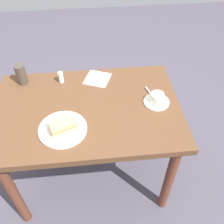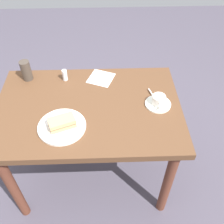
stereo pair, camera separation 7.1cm
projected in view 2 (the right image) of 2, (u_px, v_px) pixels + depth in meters
ground_plane at (94, 173)px, 2.04m from camera, size 6.00×6.00×0.00m
dining_table at (89, 119)px, 1.59m from camera, size 1.09×0.73×0.74m
sandwich_plate at (62, 127)px, 1.40m from camera, size 0.26×0.26×0.01m
sandwich_front at (62, 123)px, 1.37m from camera, size 0.16×0.12×0.05m
coffee_saucer at (158, 104)px, 1.52m from camera, size 0.15×0.15×0.01m
coffee_cup at (159, 100)px, 1.50m from camera, size 0.08×0.10×0.06m
spoon at (153, 95)px, 1.57m from camera, size 0.04×0.10×0.01m
napkin at (101, 78)px, 1.70m from camera, size 0.20×0.20×0.00m
salt_shaker at (65, 75)px, 1.66m from camera, size 0.03×0.03×0.07m
drinking_glass at (26, 70)px, 1.65m from camera, size 0.06×0.06×0.13m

